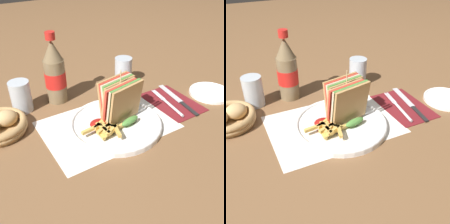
# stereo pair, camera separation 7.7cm
# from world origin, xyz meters

# --- Properties ---
(ground_plane) EXTENTS (4.00, 4.00, 0.00)m
(ground_plane) POSITION_xyz_m (0.00, 0.00, 0.00)
(ground_plane) COLOR brown
(placemat) EXTENTS (0.38, 0.26, 0.00)m
(placemat) POSITION_xyz_m (-0.03, 0.03, 0.00)
(placemat) COLOR silver
(placemat) RESTS_ON ground_plane
(plate_main) EXTENTS (0.27, 0.27, 0.02)m
(plate_main) POSITION_xyz_m (-0.02, 0.01, 0.01)
(plate_main) COLOR white
(plate_main) RESTS_ON ground_plane
(club_sandwich) EXTENTS (0.13, 0.11, 0.15)m
(club_sandwich) POSITION_xyz_m (0.01, 0.02, 0.08)
(club_sandwich) COLOR tan
(club_sandwich) RESTS_ON plate_main
(fries_pile) EXTENTS (0.13, 0.10, 0.02)m
(fries_pile) POSITION_xyz_m (-0.07, -0.02, 0.03)
(fries_pile) COLOR gold
(fries_pile) RESTS_ON plate_main
(ketchup_blob) EXTENTS (0.05, 0.04, 0.02)m
(ketchup_blob) POSITION_xyz_m (-0.07, 0.01, 0.03)
(ketchup_blob) COLOR maroon
(ketchup_blob) RESTS_ON plate_main
(napkin) EXTENTS (0.14, 0.20, 0.00)m
(napkin) POSITION_xyz_m (0.22, 0.02, 0.00)
(napkin) COLOR maroon
(napkin) RESTS_ON ground_plane
(fork) EXTENTS (0.04, 0.18, 0.01)m
(fork) POSITION_xyz_m (0.19, -0.00, 0.01)
(fork) COLOR silver
(fork) RESTS_ON napkin
(knife) EXTENTS (0.05, 0.22, 0.00)m
(knife) POSITION_xyz_m (0.25, 0.01, 0.01)
(knife) COLOR black
(knife) RESTS_ON napkin
(coke_bottle_near) EXTENTS (0.07, 0.07, 0.24)m
(coke_bottle_near) POSITION_xyz_m (-0.10, 0.24, 0.10)
(coke_bottle_near) COLOR #7A6647
(coke_bottle_near) RESTS_ON ground_plane
(glass_near) EXTENTS (0.06, 0.06, 0.10)m
(glass_near) POSITION_xyz_m (0.16, 0.23, 0.05)
(glass_near) COLOR silver
(glass_near) RESTS_ON ground_plane
(glass_far) EXTENTS (0.06, 0.06, 0.10)m
(glass_far) POSITION_xyz_m (-0.22, 0.24, 0.04)
(glass_far) COLOR silver
(glass_far) RESTS_ON ground_plane
(side_saucer) EXTENTS (0.15, 0.15, 0.01)m
(side_saucer) POSITION_xyz_m (0.38, -0.01, 0.01)
(side_saucer) COLOR white
(side_saucer) RESTS_ON ground_plane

